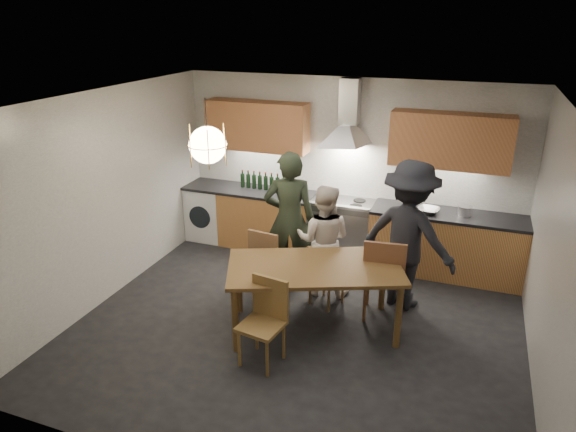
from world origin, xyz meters
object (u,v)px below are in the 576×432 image
(dining_table, at_px, (315,273))
(chair_front, at_px, (266,315))
(person_left, at_px, (289,219))
(person_mid, at_px, (323,240))
(wine_bottles, at_px, (263,181))
(chair_back_left, at_px, (267,258))
(person_right, at_px, (408,236))
(stock_pot, at_px, (465,211))
(mixing_bowl, at_px, (428,210))

(dining_table, relative_size, chair_front, 2.34)
(person_left, bearing_deg, dining_table, 106.94)
(person_mid, relative_size, wine_bottles, 1.98)
(chair_back_left, distance_m, chair_front, 1.33)
(person_mid, xyz_separation_m, person_right, (1.04, 0.07, 0.19))
(chair_back_left, bearing_deg, stock_pot, -141.35)
(wine_bottles, bearing_deg, person_mid, -41.12)
(chair_back_left, xyz_separation_m, person_right, (1.68, 0.39, 0.40))
(person_left, relative_size, person_mid, 1.24)
(wine_bottles, bearing_deg, mixing_bowl, -3.51)
(person_mid, height_order, mixing_bowl, person_mid)
(stock_pot, bearing_deg, dining_table, -127.54)
(chair_back_left, distance_m, person_left, 0.59)
(wine_bottles, bearing_deg, chair_back_left, -65.47)
(chair_front, distance_m, mixing_bowl, 2.90)
(chair_back_left, height_order, wine_bottles, wine_bottles)
(person_right, xyz_separation_m, stock_pot, (0.60, 1.00, 0.03))
(mixing_bowl, bearing_deg, dining_table, -118.96)
(person_left, relative_size, person_right, 0.98)
(person_left, distance_m, person_right, 1.54)
(person_mid, bearing_deg, mixing_bowl, -145.19)
(chair_front, xyz_separation_m, wine_bottles, (-1.16, 2.70, 0.51))
(person_mid, height_order, wine_bottles, person_mid)
(person_left, bearing_deg, wine_bottles, -69.28)
(mixing_bowl, relative_size, wine_bottles, 0.39)
(chair_front, distance_m, stock_pot, 3.21)
(chair_back_left, relative_size, chair_front, 1.00)
(dining_table, bearing_deg, person_left, 101.64)
(stock_pot, height_order, wine_bottles, wine_bottles)
(mixing_bowl, bearing_deg, chair_back_left, -144.17)
(person_left, relative_size, mixing_bowl, 6.28)
(chair_front, bearing_deg, stock_pot, 64.70)
(chair_back_left, xyz_separation_m, person_left, (0.14, 0.43, 0.39))
(stock_pot, bearing_deg, chair_front, -124.23)
(chair_back_left, bearing_deg, person_mid, -146.07)
(chair_back_left, xyz_separation_m, wine_bottles, (-0.67, 1.46, 0.51))
(person_mid, xyz_separation_m, wine_bottles, (-1.31, 1.14, 0.30))
(chair_back_left, bearing_deg, mixing_bowl, -136.97)
(person_mid, bearing_deg, chair_back_left, 21.49)
(person_left, xyz_separation_m, person_right, (1.54, -0.04, 0.02))
(dining_table, xyz_separation_m, chair_back_left, (-0.79, 0.54, -0.19))
(person_left, distance_m, wine_bottles, 1.32)
(dining_table, relative_size, mixing_bowl, 7.37)
(chair_back_left, height_order, mixing_bowl, mixing_bowl)
(chair_front, bearing_deg, mixing_bowl, 71.38)
(chair_back_left, distance_m, wine_bottles, 1.69)
(person_right, height_order, stock_pot, person_right)
(dining_table, bearing_deg, mixing_bowl, 38.52)
(chair_front, height_order, mixing_bowl, mixing_bowl)
(chair_back_left, relative_size, stock_pot, 5.32)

